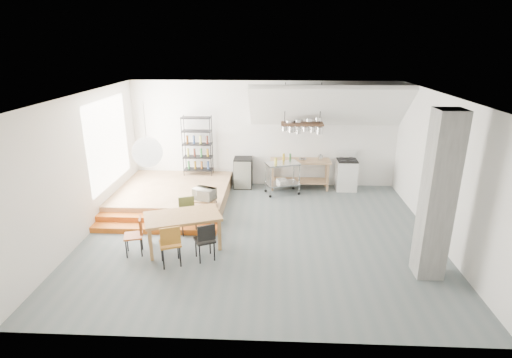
# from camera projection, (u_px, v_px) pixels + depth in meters

# --- Properties ---
(floor) EXTENTS (8.00, 8.00, 0.00)m
(floor) POSITION_uv_depth(u_px,v_px,m) (259.00, 234.00, 9.33)
(floor) COLOR slate
(floor) RESTS_ON ground
(wall_back) EXTENTS (8.00, 0.04, 3.20)m
(wall_back) POSITION_uv_depth(u_px,v_px,m) (264.00, 134.00, 12.11)
(wall_back) COLOR silver
(wall_back) RESTS_ON ground
(wall_left) EXTENTS (0.04, 7.00, 3.20)m
(wall_left) POSITION_uv_depth(u_px,v_px,m) (83.00, 167.00, 8.99)
(wall_left) COLOR silver
(wall_left) RESTS_ON ground
(wall_right) EXTENTS (0.04, 7.00, 3.20)m
(wall_right) POSITION_uv_depth(u_px,v_px,m) (444.00, 172.00, 8.63)
(wall_right) COLOR silver
(wall_right) RESTS_ON ground
(ceiling) EXTENTS (8.00, 7.00, 0.02)m
(ceiling) POSITION_uv_depth(u_px,v_px,m) (260.00, 96.00, 8.29)
(ceiling) COLOR white
(ceiling) RESTS_ON wall_back
(slope_ceiling) EXTENTS (4.40, 1.44, 1.32)m
(slope_ceiling) POSITION_uv_depth(u_px,v_px,m) (328.00, 107.00, 11.16)
(slope_ceiling) COLOR white
(slope_ceiling) RESTS_ON wall_back
(window_pane) EXTENTS (0.02, 2.50, 2.20)m
(window_pane) POSITION_uv_depth(u_px,v_px,m) (109.00, 142.00, 10.34)
(window_pane) COLOR white
(window_pane) RESTS_ON wall_left
(platform) EXTENTS (3.00, 3.00, 0.40)m
(platform) POSITION_uv_depth(u_px,v_px,m) (174.00, 194.00, 11.27)
(platform) COLOR #936F49
(platform) RESTS_ON ground
(step_lower) EXTENTS (3.00, 0.35, 0.13)m
(step_lower) POSITION_uv_depth(u_px,v_px,m) (155.00, 229.00, 9.47)
(step_lower) COLOR #C15A16
(step_lower) RESTS_ON ground
(step_upper) EXTENTS (3.00, 0.35, 0.27)m
(step_upper) POSITION_uv_depth(u_px,v_px,m) (158.00, 220.00, 9.78)
(step_upper) COLOR #C15A16
(step_upper) RESTS_ON ground
(concrete_column) EXTENTS (0.50, 0.50, 3.20)m
(concrete_column) POSITION_uv_depth(u_px,v_px,m) (438.00, 197.00, 7.25)
(concrete_column) COLOR slate
(concrete_column) RESTS_ON ground
(kitchen_counter) EXTENTS (1.80, 0.60, 0.91)m
(kitchen_counter) POSITION_uv_depth(u_px,v_px,m) (300.00, 169.00, 12.05)
(kitchen_counter) COLOR #936F49
(kitchen_counter) RESTS_ON ground
(stove) EXTENTS (0.60, 0.60, 1.18)m
(stove) POSITION_uv_depth(u_px,v_px,m) (346.00, 174.00, 12.04)
(stove) COLOR white
(stove) RESTS_ON ground
(pot_rack) EXTENTS (1.20, 0.50, 1.43)m
(pot_rack) POSITION_uv_depth(u_px,v_px,m) (303.00, 126.00, 11.40)
(pot_rack) COLOR #3D2618
(pot_rack) RESTS_ON ceiling
(wire_shelving) EXTENTS (0.88, 0.38, 1.80)m
(wire_shelving) POSITION_uv_depth(u_px,v_px,m) (197.00, 145.00, 12.01)
(wire_shelving) COLOR black
(wire_shelving) RESTS_ON platform
(microwave_shelf) EXTENTS (0.60, 0.40, 0.16)m
(microwave_shelf) POSITION_uv_depth(u_px,v_px,m) (205.00, 200.00, 9.92)
(microwave_shelf) COLOR #936F49
(microwave_shelf) RESTS_ON platform
(paper_lantern) EXTENTS (0.60, 0.60, 0.60)m
(paper_lantern) POSITION_uv_depth(u_px,v_px,m) (147.00, 152.00, 7.89)
(paper_lantern) COLOR white
(paper_lantern) RESTS_ON ceiling
(dining_table) EXTENTS (1.80, 1.39, 0.75)m
(dining_table) POSITION_uv_depth(u_px,v_px,m) (183.00, 219.00, 8.56)
(dining_table) COLOR olive
(dining_table) RESTS_ON ground
(chair_mustard) EXTENTS (0.53, 0.53, 0.90)m
(chair_mustard) POSITION_uv_depth(u_px,v_px,m) (170.00, 242.00, 7.86)
(chair_mustard) COLOR #9F621B
(chair_mustard) RESTS_ON ground
(chair_black) EXTENTS (0.51, 0.51, 0.84)m
(chair_black) POSITION_uv_depth(u_px,v_px,m) (205.00, 238.00, 8.08)
(chair_black) COLOR black
(chair_black) RESTS_ON ground
(chair_olive) EXTENTS (0.49, 0.49, 0.84)m
(chair_olive) POSITION_uv_depth(u_px,v_px,m) (187.00, 212.00, 9.32)
(chair_olive) COLOR brown
(chair_olive) RESTS_ON ground
(chair_red) EXTENTS (0.46, 0.46, 0.82)m
(chair_red) POSITION_uv_depth(u_px,v_px,m) (136.00, 233.00, 8.34)
(chair_red) COLOR #A84818
(chair_red) RESTS_ON ground
(rolling_cart) EXTENTS (1.07, 0.80, 0.95)m
(rolling_cart) POSITION_uv_depth(u_px,v_px,m) (282.00, 174.00, 11.66)
(rolling_cart) COLOR silver
(rolling_cart) RESTS_ON ground
(mini_fridge) EXTENTS (0.55, 0.55, 0.93)m
(mini_fridge) POSITION_uv_depth(u_px,v_px,m) (243.00, 173.00, 12.23)
(mini_fridge) COLOR black
(mini_fridge) RESTS_ON ground
(microwave) EXTENTS (0.61, 0.53, 0.29)m
(microwave) POSITION_uv_depth(u_px,v_px,m) (204.00, 194.00, 9.87)
(microwave) COLOR beige
(microwave) RESTS_ON microwave_shelf
(bowl) EXTENTS (0.27, 0.27, 0.06)m
(bowl) POSITION_uv_depth(u_px,v_px,m) (303.00, 160.00, 11.90)
(bowl) COLOR silver
(bowl) RESTS_ON kitchen_counter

